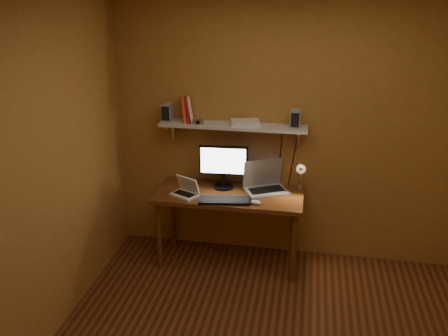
% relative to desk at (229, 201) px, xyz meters
% --- Properties ---
extents(room, '(3.44, 3.24, 2.64)m').
position_rel_desk_xyz_m(room, '(0.52, -1.28, 0.64)').
color(room, brown).
rests_on(room, ground).
extents(desk, '(1.40, 0.60, 0.75)m').
position_rel_desk_xyz_m(desk, '(0.00, 0.00, 0.00)').
color(desk, brown).
rests_on(desk, ground).
extents(wall_shelf, '(1.40, 0.25, 0.21)m').
position_rel_desk_xyz_m(wall_shelf, '(0.00, 0.19, 0.69)').
color(wall_shelf, silver).
rests_on(wall_shelf, room).
extents(monitor, '(0.47, 0.21, 0.42)m').
position_rel_desk_xyz_m(monitor, '(-0.08, 0.13, 0.32)').
color(monitor, black).
rests_on(monitor, desk).
extents(laptop, '(0.47, 0.42, 0.29)m').
position_rel_desk_xyz_m(laptop, '(0.32, 0.14, 0.16)').
color(laptop, gray).
rests_on(laptop, desk).
extents(netbook, '(0.29, 0.26, 0.18)m').
position_rel_desk_xyz_m(netbook, '(-0.39, -0.11, 0.14)').
color(netbook, silver).
rests_on(netbook, desk).
extents(keyboard, '(0.49, 0.22, 0.03)m').
position_rel_desk_xyz_m(keyboard, '(-0.01, -0.20, 0.10)').
color(keyboard, black).
rests_on(keyboard, desk).
extents(mouse, '(0.11, 0.09, 0.03)m').
position_rel_desk_xyz_m(mouse, '(0.28, -0.19, 0.10)').
color(mouse, silver).
rests_on(mouse, desk).
extents(desk_lamp, '(0.09, 0.23, 0.38)m').
position_rel_desk_xyz_m(desk_lamp, '(0.66, 0.13, 0.29)').
color(desk_lamp, silver).
rests_on(desk_lamp, desk).
extents(speaker_left, '(0.10, 0.10, 0.18)m').
position_rel_desk_xyz_m(speaker_left, '(-0.64, 0.19, 0.80)').
color(speaker_left, gray).
rests_on(speaker_left, wall_shelf).
extents(speaker_right, '(0.09, 0.09, 0.17)m').
position_rel_desk_xyz_m(speaker_right, '(0.58, 0.19, 0.79)').
color(speaker_right, gray).
rests_on(speaker_right, wall_shelf).
extents(books, '(0.16, 0.17, 0.23)m').
position_rel_desk_xyz_m(books, '(-0.45, 0.20, 0.83)').
color(books, '#EC4924').
rests_on(books, wall_shelf).
extents(shelf_camera, '(0.10, 0.05, 0.06)m').
position_rel_desk_xyz_m(shelf_camera, '(-0.32, 0.12, 0.74)').
color(shelf_camera, silver).
rests_on(shelf_camera, wall_shelf).
extents(router, '(0.30, 0.23, 0.04)m').
position_rel_desk_xyz_m(router, '(0.12, 0.20, 0.73)').
color(router, silver).
rests_on(router, wall_shelf).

